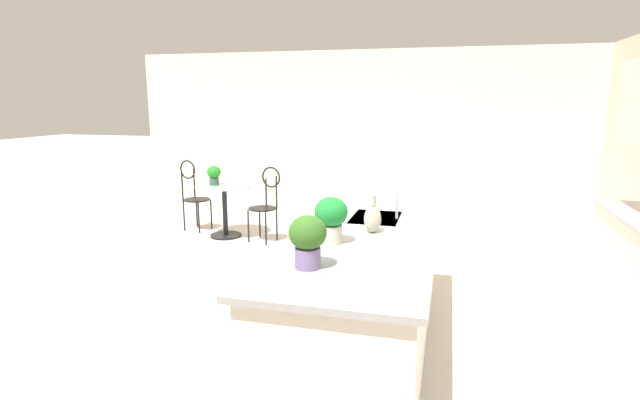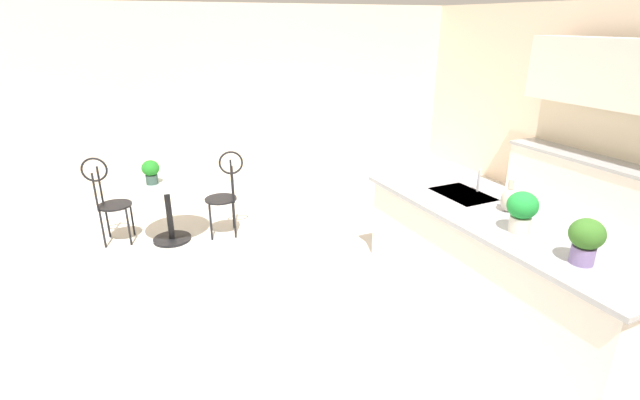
# 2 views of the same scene
# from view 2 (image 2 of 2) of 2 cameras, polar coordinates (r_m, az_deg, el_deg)

# --- Properties ---
(ground_plane) EXTENTS (40.00, 40.00, 0.00)m
(ground_plane) POSITION_cam_2_polar(r_m,az_deg,el_deg) (4.40, 9.35, -13.32)
(ground_plane) COLOR beige
(wall_left_window) EXTENTS (0.12, 7.80, 2.70)m
(wall_left_window) POSITION_cam_2_polar(r_m,az_deg,el_deg) (7.59, -8.77, 12.40)
(wall_left_window) COLOR beige
(wall_left_window) RESTS_ON ground
(kitchen_island) EXTENTS (2.80, 1.06, 0.92)m
(kitchen_island) POSITION_cam_2_polar(r_m,az_deg,el_deg) (4.47, 21.01, -7.01)
(kitchen_island) COLOR white
(kitchen_island) RESTS_ON ground
(back_counter_run) EXTENTS (2.44, 0.64, 1.52)m
(back_counter_run) POSITION_cam_2_polar(r_m,az_deg,el_deg) (6.62, 31.14, 0.61)
(back_counter_run) COLOR white
(back_counter_run) RESTS_ON ground
(upper_cabinet_run) EXTENTS (2.40, 0.36, 0.76)m
(upper_cabinet_run) POSITION_cam_2_polar(r_m,az_deg,el_deg) (6.32, 33.43, 12.61)
(upper_cabinet_run) COLOR white
(upper_cabinet_run) RESTS_ON back_counter_run
(bistro_table) EXTENTS (0.80, 0.80, 0.74)m
(bistro_table) POSITION_cam_2_polar(r_m,az_deg,el_deg) (5.72, -18.01, -0.63)
(bistro_table) COLOR black
(bistro_table) RESTS_ON ground
(chair_near_window) EXTENTS (0.45, 0.51, 1.04)m
(chair_near_window) POSITION_cam_2_polar(r_m,az_deg,el_deg) (5.89, -24.42, 0.40)
(chair_near_window) COLOR black
(chair_near_window) RESTS_ON ground
(chair_by_island) EXTENTS (0.45, 0.51, 1.04)m
(chair_by_island) POSITION_cam_2_polar(r_m,az_deg,el_deg) (5.69, -11.50, 1.24)
(chair_by_island) COLOR black
(chair_by_island) RESTS_ON ground
(sink_faucet) EXTENTS (0.02, 0.02, 0.22)m
(sink_faucet) POSITION_cam_2_polar(r_m,az_deg,el_deg) (4.73, 18.75, 2.28)
(sink_faucet) COLOR #B2B5BA
(sink_faucet) RESTS_ON kitchen_island
(potted_plant_on_table) EXTENTS (0.19, 0.19, 0.27)m
(potted_plant_on_table) POSITION_cam_2_polar(r_m,az_deg,el_deg) (5.55, -19.91, 3.39)
(potted_plant_on_table) COLOR #385147
(potted_plant_on_table) RESTS_ON bistro_table
(potted_plant_counter_near) EXTENTS (0.23, 0.23, 0.33)m
(potted_plant_counter_near) POSITION_cam_2_polar(r_m,az_deg,el_deg) (3.90, 23.38, -1.06)
(potted_plant_counter_near) COLOR beige
(potted_plant_counter_near) RESTS_ON kitchen_island
(potted_plant_counter_far) EXTENTS (0.23, 0.23, 0.32)m
(potted_plant_counter_far) POSITION_cam_2_polar(r_m,az_deg,el_deg) (3.59, 29.66, -4.09)
(potted_plant_counter_far) COLOR #7A669E
(potted_plant_counter_far) RESTS_ON kitchen_island
(vase_on_counter) EXTENTS (0.13, 0.13, 0.29)m
(vase_on_counter) POSITION_cam_2_polar(r_m,az_deg,el_deg) (4.31, 21.98, 0.08)
(vase_on_counter) COLOR #BCB29E
(vase_on_counter) RESTS_ON kitchen_island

